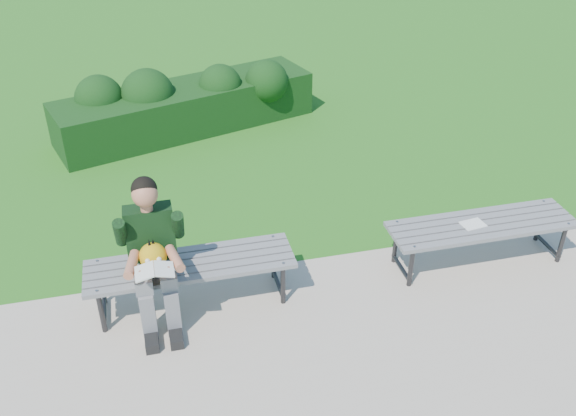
# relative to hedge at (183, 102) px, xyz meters

# --- Properties ---
(ground) EXTENTS (80.00, 80.00, 0.00)m
(ground) POSITION_rel_hedge_xyz_m (0.39, -3.35, -0.40)
(ground) COLOR #237024
(ground) RESTS_ON ground
(walkway) EXTENTS (30.00, 3.50, 0.02)m
(walkway) POSITION_rel_hedge_xyz_m (0.39, -5.10, -0.39)
(walkway) COLOR #B6AF96
(walkway) RESTS_ON ground
(hedge) EXTENTS (3.63, 1.88, 0.92)m
(hedge) POSITION_rel_hedge_xyz_m (0.00, 0.00, 0.00)
(hedge) COLOR #113A0F
(hedge) RESTS_ON ground
(bench_left) EXTENTS (1.80, 0.50, 0.46)m
(bench_left) POSITION_rel_hedge_xyz_m (-0.31, -3.72, 0.02)
(bench_left) COLOR slate
(bench_left) RESTS_ON walkway
(bench_right) EXTENTS (1.80, 0.50, 0.46)m
(bench_right) POSITION_rel_hedge_xyz_m (2.44, -3.76, 0.02)
(bench_right) COLOR slate
(bench_right) RESTS_ON walkway
(seated_boy) EXTENTS (0.56, 0.76, 1.31)m
(seated_boy) POSITION_rel_hedge_xyz_m (-0.61, -3.81, 0.32)
(seated_boy) COLOR slate
(seated_boy) RESTS_ON walkway
(paper_sheet) EXTENTS (0.24, 0.19, 0.01)m
(paper_sheet) POSITION_rel_hedge_xyz_m (2.34, -3.76, 0.08)
(paper_sheet) COLOR white
(paper_sheet) RESTS_ON bench_right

